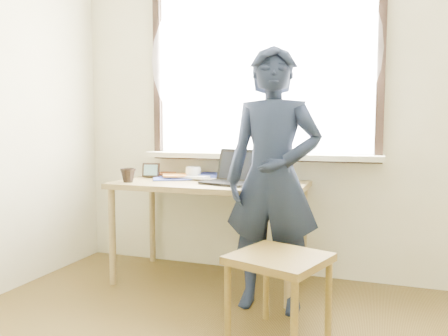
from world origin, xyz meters
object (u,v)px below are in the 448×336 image
(mug_white, at_px, (193,173))
(work_chair, at_px, (279,268))
(person, at_px, (273,179))
(laptop, at_px, (233,176))
(mug_dark, at_px, (128,175))
(desk, at_px, (210,192))

(mug_white, height_order, work_chair, mug_white)
(person, bearing_deg, laptop, 140.20)
(person, bearing_deg, mug_white, 146.67)
(mug_dark, bearing_deg, laptop, 13.91)
(mug_dark, height_order, work_chair, mug_dark)
(desk, relative_size, work_chair, 2.42)
(work_chair, bearing_deg, person, 107.69)
(laptop, bearing_deg, mug_white, 154.94)
(laptop, relative_size, work_chair, 0.73)
(work_chair, bearing_deg, mug_dark, 157.04)
(mug_dark, bearing_deg, work_chair, -22.96)
(desk, height_order, person, person)
(mug_white, xyz_separation_m, mug_dark, (-0.36, -0.37, 0.00))
(mug_white, bearing_deg, laptop, -25.06)
(laptop, xyz_separation_m, mug_white, (-0.39, 0.18, -0.01))
(mug_dark, bearing_deg, person, -5.07)
(desk, distance_m, laptop, 0.24)
(mug_white, distance_m, mug_dark, 0.51)
(work_chair, height_order, person, person)
(laptop, distance_m, mug_dark, 0.77)
(laptop, height_order, mug_dark, laptop)
(mug_white, distance_m, person, 0.88)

